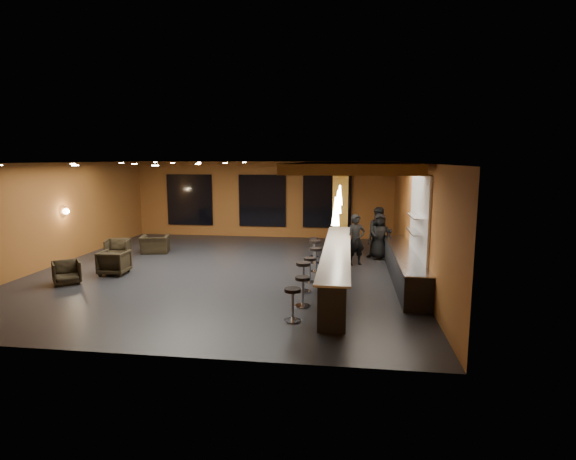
# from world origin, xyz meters

# --- Properties ---
(floor) EXTENTS (12.00, 13.00, 0.10)m
(floor) POSITION_xyz_m (0.00, 0.00, -0.05)
(floor) COLOR black
(floor) RESTS_ON ground
(ceiling) EXTENTS (12.00, 13.00, 0.10)m
(ceiling) POSITION_xyz_m (0.00, 0.00, 3.55)
(ceiling) COLOR black
(wall_back) EXTENTS (12.00, 0.10, 3.50)m
(wall_back) POSITION_xyz_m (0.00, 6.55, 1.75)
(wall_back) COLOR brown
(wall_back) RESTS_ON floor
(wall_front) EXTENTS (12.00, 0.10, 3.50)m
(wall_front) POSITION_xyz_m (0.00, -6.55, 1.75)
(wall_front) COLOR brown
(wall_front) RESTS_ON floor
(wall_left) EXTENTS (0.10, 13.00, 3.50)m
(wall_left) POSITION_xyz_m (-6.05, 0.00, 1.75)
(wall_left) COLOR brown
(wall_left) RESTS_ON floor
(wall_right) EXTENTS (0.10, 13.00, 3.50)m
(wall_right) POSITION_xyz_m (6.05, 0.00, 1.75)
(wall_right) COLOR brown
(wall_right) RESTS_ON floor
(wood_soffit) EXTENTS (3.60, 8.00, 0.28)m
(wood_soffit) POSITION_xyz_m (4.00, 1.00, 3.36)
(wood_soffit) COLOR #B27A34
(wood_soffit) RESTS_ON ceiling
(window_left) EXTENTS (2.20, 0.06, 2.40)m
(window_left) POSITION_xyz_m (-3.50, 6.44, 1.70)
(window_left) COLOR black
(window_left) RESTS_ON wall_back
(window_center) EXTENTS (2.20, 0.06, 2.40)m
(window_center) POSITION_xyz_m (0.00, 6.44, 1.70)
(window_center) COLOR black
(window_center) RESTS_ON wall_back
(window_right) EXTENTS (2.20, 0.06, 2.40)m
(window_right) POSITION_xyz_m (3.00, 6.44, 1.70)
(window_right) COLOR black
(window_right) RESTS_ON wall_back
(tile_backsplash) EXTENTS (0.06, 3.20, 2.40)m
(tile_backsplash) POSITION_xyz_m (5.96, -1.00, 2.00)
(tile_backsplash) COLOR white
(tile_backsplash) RESTS_ON wall_right
(bar_counter) EXTENTS (0.60, 8.00, 1.00)m
(bar_counter) POSITION_xyz_m (3.65, -1.00, 0.50)
(bar_counter) COLOR black
(bar_counter) RESTS_ON floor
(bar_top) EXTENTS (0.78, 8.10, 0.05)m
(bar_top) POSITION_xyz_m (3.65, -1.00, 1.02)
(bar_top) COLOR silver
(bar_top) RESTS_ON bar_counter
(prep_counter) EXTENTS (0.70, 6.00, 0.86)m
(prep_counter) POSITION_xyz_m (5.65, -0.50, 0.43)
(prep_counter) COLOR black
(prep_counter) RESTS_ON floor
(prep_top) EXTENTS (0.72, 6.00, 0.03)m
(prep_top) POSITION_xyz_m (5.65, -0.50, 0.89)
(prep_top) COLOR silver
(prep_top) RESTS_ON prep_counter
(wall_shelf_lower) EXTENTS (0.30, 1.50, 0.03)m
(wall_shelf_lower) POSITION_xyz_m (5.82, -1.20, 1.60)
(wall_shelf_lower) COLOR silver
(wall_shelf_lower) RESTS_ON wall_right
(wall_shelf_upper) EXTENTS (0.30, 1.50, 0.03)m
(wall_shelf_upper) POSITION_xyz_m (5.82, -1.20, 2.05)
(wall_shelf_upper) COLOR silver
(wall_shelf_upper) RESTS_ON wall_right
(column) EXTENTS (0.60, 0.60, 3.50)m
(column) POSITION_xyz_m (3.65, 3.60, 1.75)
(column) COLOR brown
(column) RESTS_ON floor
(wall_sconce) EXTENTS (0.22, 0.22, 0.22)m
(wall_sconce) POSITION_xyz_m (-5.88, 0.50, 1.80)
(wall_sconce) COLOR #FFE5B2
(wall_sconce) RESTS_ON wall_left
(pendant_0) EXTENTS (0.20, 0.20, 0.70)m
(pendant_0) POSITION_xyz_m (3.65, -3.00, 2.35)
(pendant_0) COLOR white
(pendant_0) RESTS_ON wood_soffit
(pendant_1) EXTENTS (0.20, 0.20, 0.70)m
(pendant_1) POSITION_xyz_m (3.65, -0.50, 2.35)
(pendant_1) COLOR white
(pendant_1) RESTS_ON wood_soffit
(pendant_2) EXTENTS (0.20, 0.20, 0.70)m
(pendant_2) POSITION_xyz_m (3.65, 2.00, 2.35)
(pendant_2) COLOR white
(pendant_2) RESTS_ON wood_soffit
(staff_a) EXTENTS (0.75, 0.63, 1.75)m
(staff_a) POSITION_xyz_m (4.25, 1.33, 0.88)
(staff_a) COLOR black
(staff_a) RESTS_ON floor
(staff_b) EXTENTS (0.96, 0.77, 1.89)m
(staff_b) POSITION_xyz_m (5.11, 2.43, 0.95)
(staff_b) COLOR black
(staff_b) RESTS_ON floor
(staff_c) EXTENTS (0.83, 0.55, 1.68)m
(staff_c) POSITION_xyz_m (5.11, 2.36, 0.84)
(staff_c) COLOR black
(staff_c) RESTS_ON floor
(armchair_a) EXTENTS (1.03, 1.04, 0.68)m
(armchair_a) POSITION_xyz_m (-4.18, -2.20, 0.34)
(armchair_a) COLOR black
(armchair_a) RESTS_ON floor
(armchair_b) EXTENTS (0.85, 0.87, 0.76)m
(armchair_b) POSITION_xyz_m (-3.35, -0.99, 0.38)
(armchair_b) COLOR black
(armchair_b) RESTS_ON floor
(armchair_c) EXTENTS (0.98, 1.00, 0.74)m
(armchair_c) POSITION_xyz_m (-4.33, 1.07, 0.37)
(armchair_c) COLOR black
(armchair_c) RESTS_ON floor
(armchair_d) EXTENTS (1.22, 1.13, 0.68)m
(armchair_d) POSITION_xyz_m (-3.46, 2.31, 0.34)
(armchair_d) COLOR black
(armchair_d) RESTS_ON floor
(bar_stool_0) EXTENTS (0.39, 0.39, 0.76)m
(bar_stool_0) POSITION_xyz_m (2.76, -4.38, 0.49)
(bar_stool_0) COLOR silver
(bar_stool_0) RESTS_ON floor
(bar_stool_1) EXTENTS (0.38, 0.38, 0.76)m
(bar_stool_1) POSITION_xyz_m (2.87, -3.32, 0.48)
(bar_stool_1) COLOR silver
(bar_stool_1) RESTS_ON floor
(bar_stool_2) EXTENTS (0.42, 0.42, 0.83)m
(bar_stool_2) POSITION_xyz_m (2.77, -2.09, 0.53)
(bar_stool_2) COLOR silver
(bar_stool_2) RESTS_ON floor
(bar_stool_3) EXTENTS (0.38, 0.38, 0.75)m
(bar_stool_3) POSITION_xyz_m (2.86, -1.12, 0.48)
(bar_stool_3) COLOR silver
(bar_stool_3) RESTS_ON floor
(bar_stool_4) EXTENTS (0.41, 0.41, 0.80)m
(bar_stool_4) POSITION_xyz_m (2.96, 0.11, 0.51)
(bar_stool_4) COLOR silver
(bar_stool_4) RESTS_ON floor
(bar_stool_5) EXTENTS (0.42, 0.42, 0.82)m
(bar_stool_5) POSITION_xyz_m (2.84, 1.32, 0.53)
(bar_stool_5) COLOR silver
(bar_stool_5) RESTS_ON floor
(bar_stool_6) EXTENTS (0.37, 0.37, 0.73)m
(bar_stool_6) POSITION_xyz_m (2.72, 2.35, 0.47)
(bar_stool_6) COLOR silver
(bar_stool_6) RESTS_ON floor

